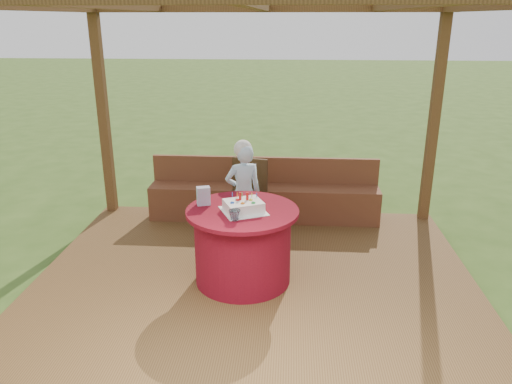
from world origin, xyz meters
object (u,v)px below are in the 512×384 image
chair (247,192)px  elderly_woman (243,191)px  gift_bag (203,196)px  drinking_glass (235,215)px  birthday_cake (243,206)px  bench (264,199)px  table (243,245)px

chair → elderly_woman: (-0.01, -0.30, 0.12)m
gift_bag → drinking_glass: bearing=-65.1°
elderly_woman → birthday_cake: size_ratio=2.35×
elderly_woman → birthday_cake: bearing=-84.4°
bench → chair: chair is taller
birthday_cake → drinking_glass: 0.24m
chair → elderly_woman: size_ratio=0.73×
gift_bag → chair: bearing=56.8°
bench → table: size_ratio=2.71×
bench → gift_bag: (-0.52, -1.58, 0.60)m
elderly_woman → birthday_cake: (0.10, -1.03, 0.20)m
elderly_woman → chair: bearing=87.8°
chair → elderly_woman: bearing=-92.2°
chair → bench: bearing=64.4°
bench → elderly_woman: elderly_woman is taller
drinking_glass → table: bearing=81.1°
birthday_cake → gift_bag: 0.44m
table → bench: bearing=86.0°
chair → drinking_glass: bearing=-88.9°
table → drinking_glass: size_ratio=10.16×
table → drinking_glass: 0.51m
bench → gift_bag: 1.77m
bench → gift_bag: size_ratio=16.22×
chair → table: bearing=-86.7°
table → birthday_cake: birthday_cake is taller
drinking_glass → gift_bag: bearing=132.8°
bench → gift_bag: gift_bag is taller
birthday_cake → gift_bag: gift_bag is taller
gift_bag → bench: bearing=54.0°
gift_bag → drinking_glass: (0.36, -0.38, -0.04)m
bench → drinking_glass: 2.05m
bench → birthday_cake: (-0.10, -1.73, 0.56)m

